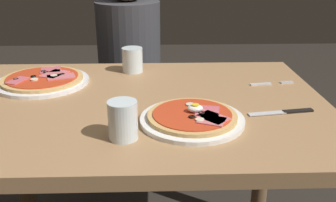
# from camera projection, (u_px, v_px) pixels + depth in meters

# --- Properties ---
(dining_table) EXTENTS (1.18, 0.83, 0.78)m
(dining_table) POSITION_uv_depth(u_px,v_px,m) (138.00, 137.00, 1.22)
(dining_table) COLOR #9E754C
(dining_table) RESTS_ON ground
(pizza_foreground) EXTENTS (0.29, 0.29, 0.05)m
(pizza_foreground) POSITION_uv_depth(u_px,v_px,m) (193.00, 118.00, 1.02)
(pizza_foreground) COLOR white
(pizza_foreground) RESTS_ON dining_table
(pizza_across_left) EXTENTS (0.32, 0.32, 0.03)m
(pizza_across_left) POSITION_uv_depth(u_px,v_px,m) (43.00, 80.00, 1.32)
(pizza_across_left) COLOR white
(pizza_across_left) RESTS_ON dining_table
(water_glass_near) EXTENTS (0.08, 0.08, 0.09)m
(water_glass_near) POSITION_uv_depth(u_px,v_px,m) (132.00, 61.00, 1.43)
(water_glass_near) COLOR silver
(water_glass_near) RESTS_ON dining_table
(water_glass_far) EXTENTS (0.07, 0.07, 0.10)m
(water_glass_far) POSITION_uv_depth(u_px,v_px,m) (123.00, 123.00, 0.92)
(water_glass_far) COLOR silver
(water_glass_far) RESTS_ON dining_table
(fork) EXTENTS (0.16, 0.04, 0.00)m
(fork) POSITION_uv_depth(u_px,v_px,m) (268.00, 84.00, 1.31)
(fork) COLOR silver
(fork) RESTS_ON dining_table
(knife) EXTENTS (0.20, 0.05, 0.01)m
(knife) POSITION_uv_depth(u_px,v_px,m) (286.00, 112.00, 1.08)
(knife) COLOR silver
(knife) RESTS_ON dining_table
(diner_person) EXTENTS (0.32, 0.32, 1.18)m
(diner_person) POSITION_uv_depth(u_px,v_px,m) (130.00, 82.00, 2.00)
(diner_person) COLOR black
(diner_person) RESTS_ON ground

